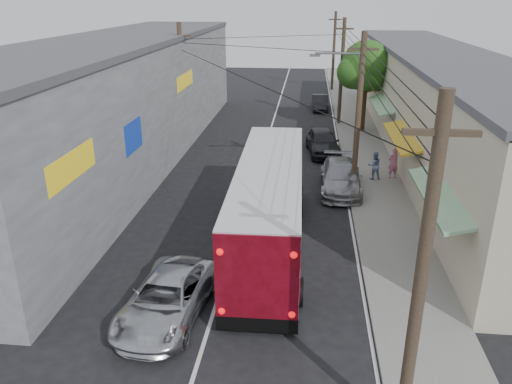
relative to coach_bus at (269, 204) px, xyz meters
The scene contains 13 objects.
ground 7.47m from the coach_bus, 101.09° to the right, with size 120.00×120.00×0.00m, color black.
sidewalk 13.96m from the coach_bus, 68.38° to the left, with size 3.00×80.00×0.12m, color slate.
building_right 17.76m from the coach_bus, 57.19° to the left, with size 7.09×40.00×6.25m.
building_left 14.82m from the coach_bus, 132.28° to the left, with size 7.20×36.00×7.25m.
utility_poles 13.53m from the coach_bus, 82.53° to the left, with size 11.80×45.28×8.00m.
street_tree 19.89m from the coach_bus, 73.84° to the left, with size 4.40×4.00×6.60m.
coach_bus is the anchor object (origin of this frame).
jeepney 6.09m from the coach_bus, 117.83° to the right, with size 2.22×4.82×1.34m, color silver.
parked_suv 7.22m from the coach_bus, 63.35° to the left, with size 2.05×5.05×1.47m, color #95959C.
parked_car_mid 13.14m from the coach_bus, 79.42° to the left, with size 1.87×4.65×1.58m, color #242429.
parked_car_far 26.27m from the coach_bus, 84.74° to the left, with size 1.35×3.88×1.28m, color black.
pedestrian_near 10.38m from the coach_bus, 53.68° to the left, with size 0.63×0.41×1.72m, color #CD6C8C.
pedestrian_far 9.58m from the coach_bus, 57.82° to the left, with size 0.75×0.59×1.55m, color #7C89B4.
Camera 1 is at (2.78, -11.08, 9.52)m, focal length 35.00 mm.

